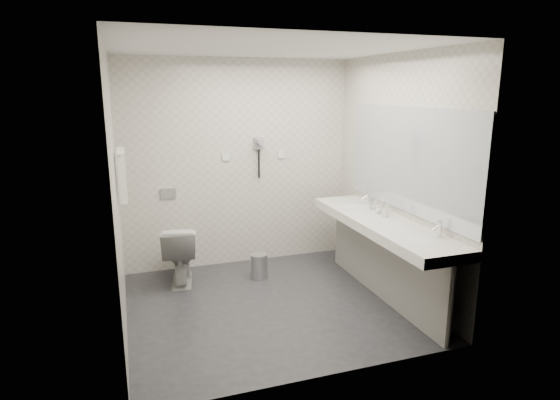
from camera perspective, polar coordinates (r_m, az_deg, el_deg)
name	(u,v)px	position (r m, az deg, el deg)	size (l,w,h in m)	color
floor	(271,304)	(4.88, -1.13, -12.62)	(2.80, 2.80, 0.00)	#25262A
ceiling	(270,48)	(4.40, -1.29, 18.10)	(2.80, 2.80, 0.00)	silver
wall_back	(238,164)	(5.71, -5.14, 4.37)	(2.80, 2.80, 0.00)	beige
wall_front	(326,219)	(3.29, 5.61, -2.32)	(2.80, 2.80, 0.00)	beige
wall_left	(116,194)	(4.28, -19.40, 0.64)	(2.60, 2.60, 0.00)	beige
wall_right	(397,176)	(5.06, 14.10, 2.87)	(2.60, 2.60, 0.00)	beige
vanity_counter	(382,224)	(4.86, 12.33, -2.93)	(0.55, 2.20, 0.10)	silver
vanity_panel	(382,263)	(5.00, 12.33, -7.58)	(0.03, 2.15, 0.75)	gray
vanity_post_near	(450,306)	(4.24, 20.03, -12.04)	(0.06, 0.06, 0.75)	silver
vanity_post_far	(340,234)	(5.88, 7.40, -4.20)	(0.06, 0.06, 0.75)	silver
mirror	(408,160)	(4.86, 15.35, 4.77)	(0.02, 2.20, 1.05)	#B2BCC6
basin_near	(420,240)	(4.33, 16.75, -4.71)	(0.40, 0.31, 0.05)	silver
basin_far	(352,206)	(5.40, 8.83, -0.76)	(0.40, 0.31, 0.05)	silver
faucet_near	(439,228)	(4.42, 18.90, -3.29)	(0.04, 0.04, 0.15)	silver
faucet_far	(368,197)	(5.47, 10.68, 0.32)	(0.04, 0.04, 0.15)	silver
soap_bottle_a	(385,211)	(4.94, 12.71, -1.36)	(0.05, 0.05, 0.12)	silver
soap_bottle_b	(378,210)	(5.08, 11.93, -1.16)	(0.06, 0.06, 0.08)	silver
glass_left	(385,208)	(5.08, 12.75, -0.97)	(0.06, 0.06, 0.12)	silver
glass_right	(373,204)	(5.24, 11.31, -0.44)	(0.07, 0.07, 0.12)	silver
toilet	(180,253)	(5.40, -12.10, -6.39)	(0.38, 0.67, 0.68)	silver
flush_plate	(168,193)	(5.62, -13.49, 0.78)	(0.18, 0.02, 0.12)	#B2B5BA
pedal_bin	(259,267)	(5.46, -2.57, -8.14)	(0.19, 0.19, 0.27)	#B2B5BA
bin_lid	(259,255)	(5.41, -2.59, -6.72)	(0.19, 0.19, 0.01)	#B2B5BA
towel_rail	(119,152)	(4.77, -19.04, 5.57)	(0.02, 0.02, 0.62)	silver
towel_near	(122,177)	(4.67, -18.71, 2.70)	(0.07, 0.24, 0.48)	white
towel_far	(122,172)	(4.94, -18.73, 3.26)	(0.07, 0.24, 0.48)	white
dryer_cradle	(258,143)	(5.71, -2.66, 6.94)	(0.10, 0.04, 0.14)	gray
dryer_barrel	(260,141)	(5.64, -2.47, 7.17)	(0.08, 0.08, 0.14)	gray
dryer_cord	(259,164)	(5.73, -2.59, 4.44)	(0.02, 0.02, 0.35)	black
switch_plate_a	(226,157)	(5.65, -6.61, 5.26)	(0.09, 0.02, 0.09)	silver
switch_plate_b	(281,154)	(5.83, 0.15, 5.61)	(0.09, 0.02, 0.09)	silver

